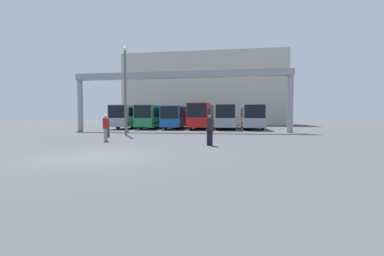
# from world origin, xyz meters

# --- Properties ---
(ground_plane) EXTENTS (200.00, 200.00, 0.00)m
(ground_plane) POSITION_xyz_m (0.00, 0.00, 0.00)
(ground_plane) COLOR #47474C
(building_backdrop) EXTENTS (32.54, 12.00, 14.31)m
(building_backdrop) POSITION_xyz_m (0.00, 45.24, 7.15)
(building_backdrop) COLOR #B7B2A3
(building_backdrop) RESTS_ON ground
(overhead_gantry) EXTENTS (24.17, 0.80, 6.60)m
(overhead_gantry) POSITION_xyz_m (0.00, 17.74, 5.46)
(overhead_gantry) COLOR gray
(overhead_gantry) RESTS_ON ground
(bus_slot_0) EXTENTS (2.49, 12.18, 3.17)m
(bus_slot_0) POSITION_xyz_m (-8.43, 26.27, 1.83)
(bus_slot_0) COLOR #999EA5
(bus_slot_0) RESTS_ON ground
(bus_slot_1) EXTENTS (2.43, 11.20, 3.15)m
(bus_slot_1) POSITION_xyz_m (-5.06, 25.77, 1.82)
(bus_slot_1) COLOR #268C4C
(bus_slot_1) RESTS_ON ground
(bus_slot_2) EXTENTS (2.46, 10.86, 3.01)m
(bus_slot_2) POSITION_xyz_m (-1.69, 25.61, 1.74)
(bus_slot_2) COLOR #1959A5
(bus_slot_2) RESTS_ON ground
(bus_slot_3) EXTENTS (2.60, 10.78, 3.35)m
(bus_slot_3) POSITION_xyz_m (1.69, 25.56, 1.92)
(bus_slot_3) COLOR red
(bus_slot_3) RESTS_ON ground
(bus_slot_4) EXTENTS (2.50, 11.05, 3.19)m
(bus_slot_4) POSITION_xyz_m (5.06, 25.70, 1.84)
(bus_slot_4) COLOR #999EA5
(bus_slot_4) RESTS_ON ground
(bus_slot_5) EXTENTS (2.62, 10.38, 3.15)m
(bus_slot_5) POSITION_xyz_m (8.43, 25.37, 1.82)
(bus_slot_5) COLOR #999EA5
(bus_slot_5) RESTS_ON ground
(pedestrian_near_right) EXTENTS (0.38, 0.38, 1.83)m
(pedestrian_near_right) POSITION_xyz_m (-2.71, 6.31, 0.97)
(pedestrian_near_right) COLOR gray
(pedestrian_near_right) RESTS_ON ground
(pedestrian_mid_left) EXTENTS (0.34, 0.34, 1.62)m
(pedestrian_mid_left) POSITION_xyz_m (-4.30, 9.68, 0.86)
(pedestrian_mid_left) COLOR navy
(pedestrian_mid_left) RESTS_ON ground
(pedestrian_near_left) EXTENTS (0.37, 0.37, 1.77)m
(pedestrian_near_left) POSITION_xyz_m (4.54, 4.89, 0.94)
(pedestrian_near_left) COLOR black
(pedestrian_near_left) RESTS_ON ground
(traffic_cone) EXTENTS (0.42, 0.42, 0.75)m
(traffic_cone) POSITION_xyz_m (-5.03, 15.34, 0.37)
(traffic_cone) COLOR orange
(traffic_cone) RESTS_ON ground
(lamp_post) EXTENTS (0.36, 0.36, 7.94)m
(lamp_post) POSITION_xyz_m (-3.76, 12.10, 4.33)
(lamp_post) COLOR #595B60
(lamp_post) RESTS_ON ground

